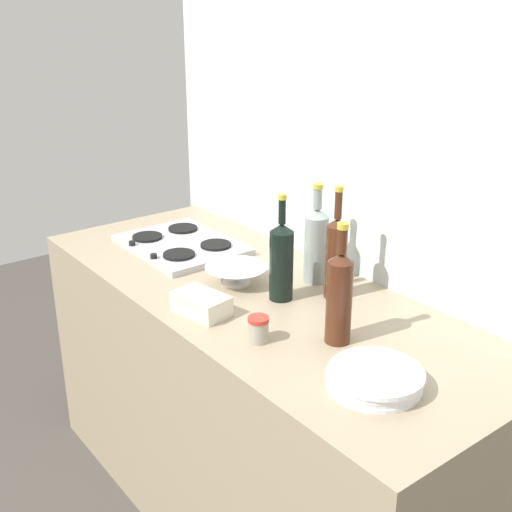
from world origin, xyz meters
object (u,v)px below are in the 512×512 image
Objects in this scene: mixing_bowl at (236,274)px; condiment_jar_front at (258,329)px; wine_bottle_rightmost at (316,243)px; butter_dish at (201,304)px; wine_bottle_leftmost at (339,296)px; stovetop_hob at (181,245)px; plate_stack at (375,378)px; wine_bottle_mid_left at (281,260)px; wine_bottle_mid_right at (336,256)px.

condiment_jar_front is at bearing -26.99° from mixing_bowl.
wine_bottle_rightmost is 2.00× the size of butter_dish.
wine_bottle_leftmost is 2.05× the size of butter_dish.
stovetop_hob is 0.89m from wine_bottle_leftmost.
plate_stack is 0.71× the size of wine_bottle_mid_left.
condiment_jar_front reaches higher than butter_dish.
wine_bottle_leftmost is 0.41m from wine_bottle_rightmost.
wine_bottle_mid_right is 4.94× the size of condiment_jar_front.
wine_bottle_leftmost is at bearing -2.27° from stovetop_hob.
condiment_jar_front is at bearing -77.34° from wine_bottle_mid_right.
stovetop_hob is at bearing 154.80° from butter_dish.
butter_dish is at bearing -62.00° from mixing_bowl.
wine_bottle_mid_right is 2.15× the size of butter_dish.
butter_dish is at bearing -151.35° from wine_bottle_leftmost.
plate_stack is at bearing -6.39° from stovetop_hob.
condiment_jar_front reaches higher than stovetop_hob.
condiment_jar_front reaches higher than plate_stack.
stovetop_hob is at bearing 173.61° from plate_stack.
wine_bottle_mid_left is 1.02× the size of wine_bottle_rightmost.
stovetop_hob is at bearing 164.47° from condiment_jar_front.
wine_bottle_leftmost is 0.44m from butter_dish.
wine_bottle_leftmost reaches higher than condiment_jar_front.
plate_stack is 1.43× the size of butter_dish.
mixing_bowl is at bearing -4.11° from stovetop_hob.
wine_bottle_leftmost reaches higher than mixing_bowl.
wine_bottle_mid_right reaches higher than butter_dish.
mixing_bowl is (-0.18, -0.05, -0.10)m from wine_bottle_mid_left.
stovetop_hob is 0.58m from wine_bottle_rightmost.
condiment_jar_front is at bearing 7.38° from butter_dish.
plate_stack is 0.66m from wine_bottle_rightmost.
condiment_jar_front reaches higher than mixing_bowl.
wine_bottle_leftmost is 1.01× the size of wine_bottle_mid_left.
butter_dish is (-0.59, -0.11, 0.01)m from plate_stack.
mixing_bowl and butter_dish have the same top height.
wine_bottle_rightmost is at bearing 150.56° from plate_stack.
wine_bottle_mid_left is 0.21m from mixing_bowl.
plate_stack is 0.55m from wine_bottle_mid_left.
wine_bottle_rightmost reaches higher than plate_stack.
condiment_jar_front is at bearing -62.26° from wine_bottle_rightmost.
plate_stack is at bearing 13.41° from condiment_jar_front.
condiment_jar_front is at bearing -166.59° from plate_stack.
plate_stack is 1.17× the size of mixing_bowl.
wine_bottle_rightmost is 4.58× the size of condiment_jar_front.
condiment_jar_front is at bearing -52.15° from wine_bottle_mid_left.
wine_bottle_leftmost is 0.95× the size of wine_bottle_mid_right.
wine_bottle_leftmost is 1.03× the size of wine_bottle_rightmost.
plate_stack is 0.36m from condiment_jar_front.
stovetop_hob is 0.58m from wine_bottle_mid_left.
mixing_bowl is (-0.70, 0.09, 0.01)m from plate_stack.
condiment_jar_front is (0.24, 0.03, 0.01)m from butter_dish.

